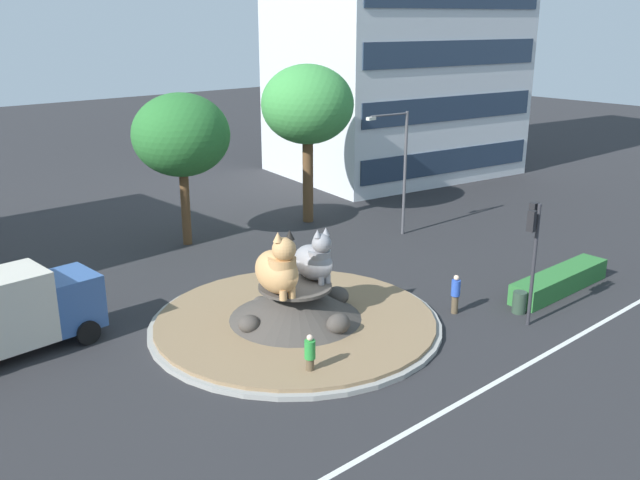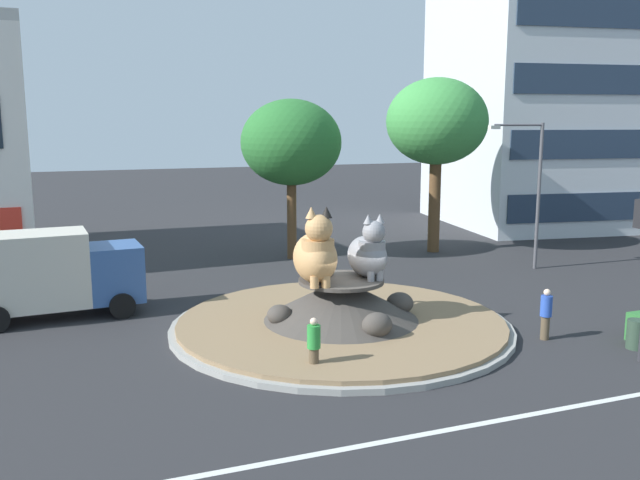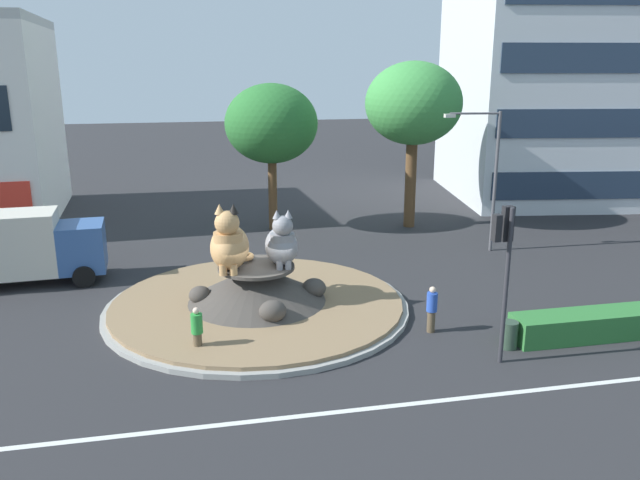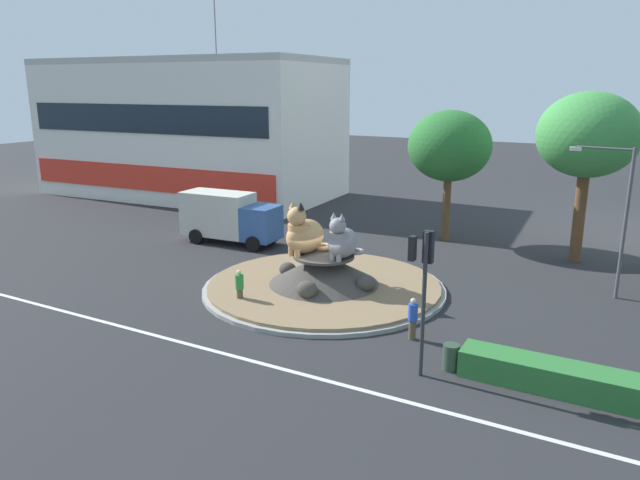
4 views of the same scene
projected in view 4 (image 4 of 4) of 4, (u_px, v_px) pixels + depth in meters
ground_plane at (324, 289)px, 27.92m from camera, size 160.00×160.00×0.00m
lane_centreline at (221, 353)px, 21.32m from camera, size 112.00×0.20×0.01m
roundabout_island at (324, 278)px, 27.76m from camera, size 11.32×11.32×1.70m
cat_statue_calico at (304, 234)px, 27.53m from camera, size 1.85×2.52×2.53m
cat_statue_grey at (342, 241)px, 26.80m from camera, size 1.46×2.23×2.17m
traffic_light_mast at (423, 271)px, 18.89m from camera, size 0.71×0.53×4.89m
shophouse_block at (191, 128)px, 51.28m from camera, size 25.25×13.48×17.04m
clipped_hedge_strip at (558, 378)px, 18.56m from camera, size 6.07×1.20×0.90m
broadleaf_tree_behind_island at (588, 136)px, 30.74m from camera, size 5.22×5.22×9.04m
second_tree_near_tower at (450, 146)px, 35.34m from camera, size 4.96×4.96×7.91m
streetlight_arm at (618, 210)px, 25.99m from camera, size 2.69×0.53×6.76m
pedestrian_blue_shirt at (413, 318)px, 22.25m from camera, size 0.36×0.36×1.64m
pedestrian_green_shirt at (240, 287)px, 25.79m from camera, size 0.37×0.37×1.59m
delivery_box_truck at (229, 216)px, 35.78m from camera, size 6.21×2.71×3.06m
litter_bin at (451, 357)px, 19.98m from camera, size 0.56×0.56×0.90m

